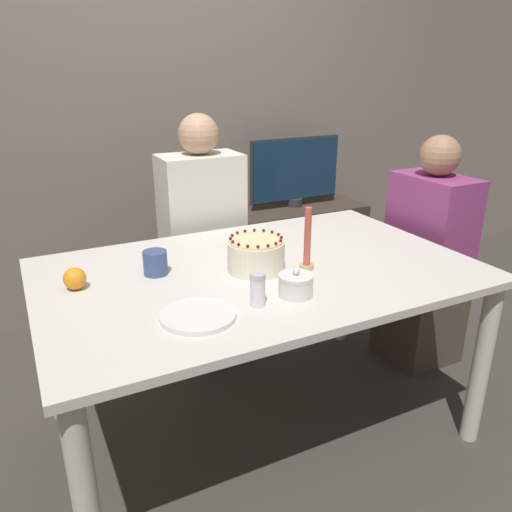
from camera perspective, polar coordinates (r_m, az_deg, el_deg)
The scene contains 14 objects.
ground_plane at distance 2.29m, azimuth 0.34°, elevation -18.78°, with size 12.00×12.00×0.00m, color #3D3833.
wall_behind at distance 3.08m, azimuth -12.09°, elevation 17.46°, with size 8.00×0.05×2.60m.
dining_table at distance 1.94m, azimuth 0.39°, elevation -4.00°, with size 1.63×1.04×0.74m.
cake at distance 1.86m, azimuth 0.00°, elevation 0.12°, with size 0.21×0.21×0.14m.
sugar_bowl at distance 1.68m, azimuth 4.68°, elevation -3.28°, with size 0.12×0.12×0.10m.
sugar_shaker at distance 1.59m, azimuth 0.18°, elevation -3.84°, with size 0.05×0.05×0.11m.
plate_stack at distance 1.55m, azimuth -6.62°, elevation -6.77°, with size 0.24×0.24×0.02m.
candle at distance 1.88m, azimuth 5.88°, elevation 1.25°, with size 0.06×0.06×0.24m.
cup at distance 1.87m, azimuth -11.44°, elevation -0.76°, with size 0.09×0.09×0.09m.
orange_fruit_0 at distance 1.83m, azimuth -20.01°, elevation -2.45°, with size 0.08×0.08×0.08m.
person_man_blue_shirt at distance 2.60m, azimuth -6.04°, elevation 0.20°, with size 0.40×0.34×1.26m.
person_woman_floral at distance 2.67m, azimuth 18.78°, elevation -1.29°, with size 0.34×0.40×1.17m.
side_cabinet at distance 3.36m, azimuth 4.27°, elevation 0.71°, with size 0.89×0.45×0.61m.
tv_monitor at distance 3.22m, azimuth 4.50°, elevation 9.67°, with size 0.63×0.10×0.44m.
Camera 1 is at (-0.80, -1.57, 1.46)m, focal length 35.00 mm.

